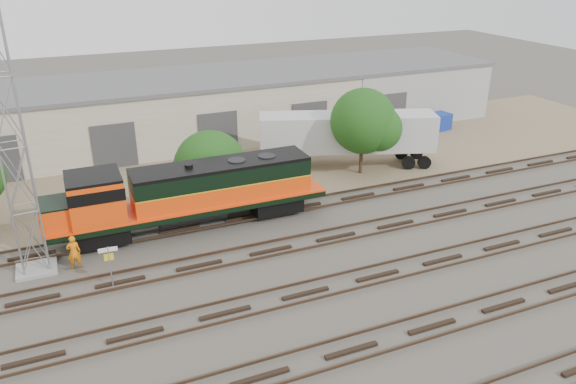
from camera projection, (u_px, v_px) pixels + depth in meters
name	position (u px, v px, depth m)	size (l,w,h in m)	color
ground	(281.00, 265.00, 29.35)	(140.00, 140.00, 0.00)	#47423A
dirt_strip	(205.00, 169.00, 41.99)	(80.00, 16.00, 0.02)	#726047
tracks	(305.00, 293.00, 26.79)	(80.00, 20.40, 0.28)	black
warehouse	(178.00, 109.00, 47.67)	(58.40, 10.40, 5.30)	beige
locomotive	(186.00, 194.00, 32.26)	(16.15, 2.83, 3.88)	black
signal_tower	(12.00, 150.00, 26.32)	(1.97, 1.97, 13.33)	gray
sign_post	(109.00, 259.00, 26.89)	(0.90, 0.08, 2.19)	gray
worker	(74.00, 252.00, 28.68)	(0.68, 0.45, 1.87)	orange
semi_trailer	(352.00, 134.00, 41.78)	(13.13, 6.82, 4.00)	silver
dumpster_blue	(440.00, 121.00, 50.96)	(1.60, 1.50, 1.50)	#16309B
dumpster_red	(398.00, 128.00, 49.13)	(1.50, 1.40, 1.40)	maroon
tree_mid	(215.00, 169.00, 36.51)	(5.05, 4.81, 4.81)	#382619
tree_east	(367.00, 123.00, 39.69)	(4.90, 4.67, 6.30)	#382619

